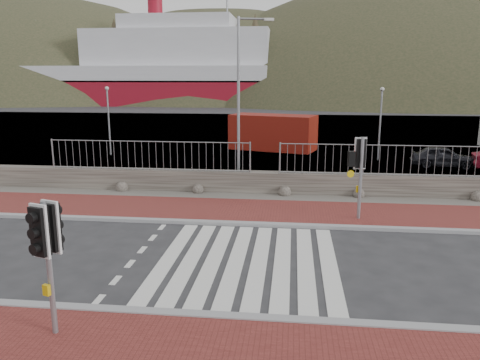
# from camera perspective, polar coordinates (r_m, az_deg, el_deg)

# --- Properties ---
(ground) EXTENTS (220.00, 220.00, 0.00)m
(ground) POSITION_cam_1_polar(r_m,az_deg,el_deg) (12.38, 0.93, -9.92)
(ground) COLOR #28282B
(ground) RESTS_ON ground
(sidewalk_far) EXTENTS (40.00, 3.00, 0.08)m
(sidewalk_far) POSITION_cam_1_polar(r_m,az_deg,el_deg) (16.60, 2.44, -3.86)
(sidewalk_far) COLOR maroon
(sidewalk_far) RESTS_ON ground
(kerb_near) EXTENTS (40.00, 0.25, 0.12)m
(kerb_near) POSITION_cam_1_polar(r_m,az_deg,el_deg) (9.67, -0.87, -16.42)
(kerb_near) COLOR gray
(kerb_near) RESTS_ON ground
(kerb_far) EXTENTS (40.00, 0.25, 0.12)m
(kerb_far) POSITION_cam_1_polar(r_m,az_deg,el_deg) (15.17, 2.03, -5.42)
(kerb_far) COLOR gray
(kerb_far) RESTS_ON ground
(zebra_crossing) EXTENTS (4.62, 5.60, 0.01)m
(zebra_crossing) POSITION_cam_1_polar(r_m,az_deg,el_deg) (12.38, 0.93, -9.89)
(zebra_crossing) COLOR silver
(zebra_crossing) RESTS_ON ground
(gravel_strip) EXTENTS (40.00, 1.50, 0.06)m
(gravel_strip) POSITION_cam_1_polar(r_m,az_deg,el_deg) (18.53, 2.88, -2.15)
(gravel_strip) COLOR #59544C
(gravel_strip) RESTS_ON ground
(stone_wall) EXTENTS (40.00, 0.60, 0.90)m
(stone_wall) POSITION_cam_1_polar(r_m,az_deg,el_deg) (19.20, 3.05, -0.33)
(stone_wall) COLOR #443E38
(stone_wall) RESTS_ON ground
(railing) EXTENTS (18.07, 0.07, 1.22)m
(railing) POSITION_cam_1_polar(r_m,az_deg,el_deg) (18.80, 3.07, 3.64)
(railing) COLOR gray
(railing) RESTS_ON stone_wall
(quay) EXTENTS (120.00, 40.00, 0.50)m
(quay) POSITION_cam_1_polar(r_m,az_deg,el_deg) (39.59, 4.87, 5.67)
(quay) COLOR #4C4C4F
(quay) RESTS_ON ground
(water) EXTENTS (220.00, 50.00, 0.05)m
(water) POSITION_cam_1_polar(r_m,az_deg,el_deg) (74.45, 5.69, 8.89)
(water) COLOR #3F4C54
(water) RESTS_ON ground
(ferry) EXTENTS (50.00, 16.00, 20.00)m
(ferry) POSITION_cam_1_polar(r_m,az_deg,el_deg) (83.36, -11.81, 12.77)
(ferry) COLOR maroon
(ferry) RESTS_ON ground
(hills_backdrop) EXTENTS (254.00, 90.00, 100.00)m
(hills_backdrop) POSITION_cam_1_polar(r_m,az_deg,el_deg) (103.26, 9.39, -3.19)
(hills_backdrop) COLOR #2B321E
(hills_backdrop) RESTS_ON ground
(traffic_signal_near) EXTENTS (0.42, 0.33, 2.61)m
(traffic_signal_near) POSITION_cam_1_polar(r_m,az_deg,el_deg) (9.05, -22.48, -6.85)
(traffic_signal_near) COLOR gray
(traffic_signal_near) RESTS_ON ground
(traffic_signal_far) EXTENTS (0.69, 0.37, 2.81)m
(traffic_signal_far) POSITION_cam_1_polar(r_m,az_deg,el_deg) (15.74, 14.47, 2.28)
(traffic_signal_far) COLOR gray
(traffic_signal_far) RESTS_ON ground
(streetlight) EXTENTS (1.48, 0.48, 7.06)m
(streetlight) POSITION_cam_1_polar(r_m,az_deg,el_deg) (19.65, 0.16, 10.35)
(streetlight) COLOR gray
(streetlight) RESTS_ON ground
(shipping_container) EXTENTS (5.85, 3.77, 2.26)m
(shipping_container) POSITION_cam_1_polar(r_m,az_deg,el_deg) (30.76, 4.03, 5.83)
(shipping_container) COLOR maroon
(shipping_container) RESTS_ON ground
(car_a) EXTENTS (3.38, 1.68, 1.11)m
(car_a) POSITION_cam_1_polar(r_m,az_deg,el_deg) (27.00, 23.49, 2.63)
(car_a) COLOR black
(car_a) RESTS_ON ground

